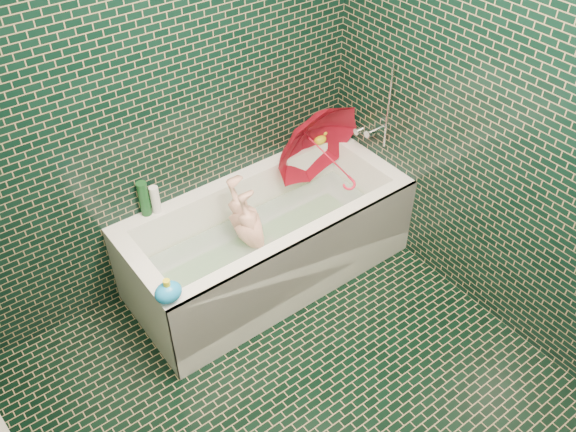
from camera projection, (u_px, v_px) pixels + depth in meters
floor at (315, 428)px, 3.05m from camera, size 2.80×2.80×0.00m
wall_back at (148, 95)px, 3.08m from camera, size 2.80×0.00×2.80m
wall_right at (540, 131)px, 2.82m from camera, size 0.00×2.80×2.80m
bathtub at (270, 248)px, 3.72m from camera, size 1.70×0.75×0.55m
bath_mat at (268, 253)px, 3.77m from camera, size 1.35×0.47×0.01m
water at (268, 236)px, 3.68m from camera, size 1.48×0.53×0.00m
faucet at (375, 126)px, 3.73m from camera, size 0.18×0.19×0.55m
child at (255, 239)px, 3.64m from camera, size 0.92×0.51×0.35m
umbrella at (329, 157)px, 3.74m from camera, size 0.79×0.75×0.86m
soap_bottle_a at (329, 138)px, 4.04m from camera, size 0.12×0.12×0.26m
soap_bottle_b at (328, 140)px, 4.02m from camera, size 0.10×0.10×0.19m
soap_bottle_c at (332, 134)px, 4.07m from camera, size 0.17×0.17×0.17m
bottle_right_tall at (329, 126)px, 3.96m from camera, size 0.06×0.06×0.20m
bottle_right_pump at (327, 127)px, 3.96m from camera, size 0.07×0.07×0.20m
bottle_left_tall at (144, 199)px, 3.38m from camera, size 0.08×0.08×0.22m
bottle_left_short at (155, 200)px, 3.41m from camera, size 0.06×0.06×0.17m
rubber_duck at (321, 138)px, 3.96m from camera, size 0.11×0.07×0.10m
bath_toy at (168, 292)px, 2.92m from camera, size 0.15×0.13×0.14m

